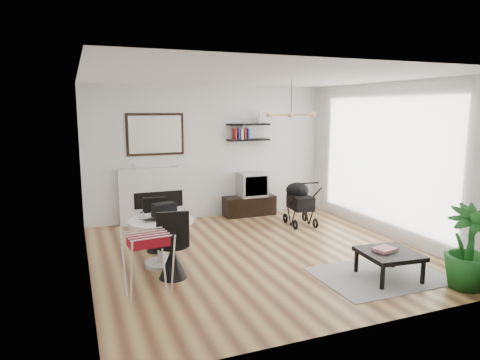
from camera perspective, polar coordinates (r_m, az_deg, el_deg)
name	(u,v)px	position (r m, az deg, el deg)	size (l,w,h in m)	color
floor	(258,253)	(6.82, 2.43, -9.74)	(5.00, 5.00, 0.00)	brown
ceiling	(259,77)	(6.45, 2.60, 13.53)	(5.00, 5.00, 0.00)	white
wall_back	(209,153)	(8.82, -4.11, 3.66)	(5.00, 5.00, 0.00)	white
wall_left	(84,178)	(5.95, -20.08, 0.25)	(5.00, 5.00, 0.00)	white
wall_right	(391,161)	(7.85, 19.45, 2.41)	(5.00, 5.00, 0.00)	white
sheer_curtain	(378,160)	(7.93, 17.96, 2.56)	(0.04, 3.60, 2.60)	white
fireplace	(158,189)	(8.58, -10.93, -1.14)	(1.50, 0.17, 2.16)	white
shelf_lower	(248,140)	(8.96, 1.11, 5.38)	(0.90, 0.25, 0.04)	black
shelf_upper	(248,124)	(8.94, 1.12, 7.42)	(0.90, 0.25, 0.04)	black
pendant_lamp	(291,115)	(7.01, 6.84, 8.66)	(0.90, 0.90, 0.10)	#DEAA74
tv_console	(249,206)	(9.10, 1.26, -3.44)	(1.11, 0.39, 0.41)	black
crt_tv	(252,184)	(9.02, 1.59, -0.57)	(0.58, 0.50, 0.50)	#B0B0B2
dining_table	(162,235)	(6.29, -10.42, -7.26)	(0.93, 0.93, 0.68)	white
laptop	(156,220)	(6.16, -11.10, -5.28)	(0.33, 0.21, 0.03)	black
black_bag	(164,210)	(6.39, -10.09, -3.92)	(0.33, 0.20, 0.20)	black
newspaper	(173,219)	(6.19, -8.95, -5.21)	(0.38, 0.31, 0.01)	white
drinking_glass	(142,216)	(6.27, -12.95, -4.69)	(0.07, 0.07, 0.11)	white
chair_far	(156,235)	(6.98, -11.15, -7.17)	(0.40, 0.41, 0.84)	black
chair_near	(173,257)	(5.84, -8.98, -10.06)	(0.47, 0.48, 0.96)	black
drying_rack	(148,263)	(5.35, -12.16, -10.71)	(0.58, 0.55, 0.79)	white
stroller	(299,205)	(8.43, 7.92, -3.28)	(0.54, 0.78, 0.92)	black
rug	(380,275)	(6.25, 18.11, -11.99)	(1.70, 1.23, 0.01)	#AFAFAF
coffee_table	(389,255)	(6.09, 19.27, -9.36)	(0.76, 0.76, 0.36)	black
magazines	(385,249)	(6.08, 18.74, -8.76)	(0.28, 0.22, 0.04)	#E23855
potted_plant	(468,247)	(6.13, 28.16, -7.92)	(0.59, 0.59, 1.06)	#1B611E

